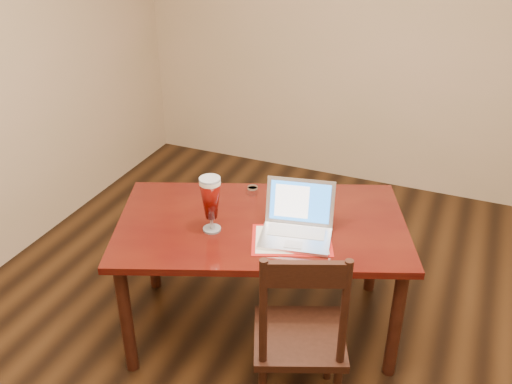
% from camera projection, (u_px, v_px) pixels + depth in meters
% --- Properties ---
extents(room_shell, '(4.51, 5.01, 2.71)m').
position_uv_depth(room_shell, '(311.00, 63.00, 2.15)').
color(room_shell, tan).
rests_on(room_shell, ground).
extents(dining_table, '(1.77, 1.38, 1.04)m').
position_uv_depth(dining_table, '(261.00, 234.00, 3.13)').
color(dining_table, '#441009').
rests_on(dining_table, ground).
extents(dining_chair, '(0.55, 0.54, 1.02)m').
position_uv_depth(dining_chair, '(300.00, 337.00, 2.68)').
color(dining_chair, black).
rests_on(dining_chair, ground).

